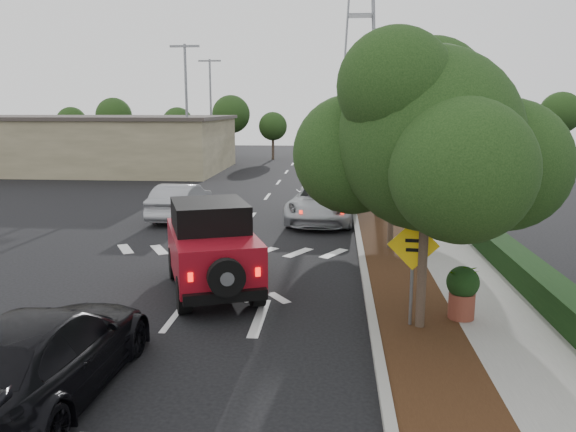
# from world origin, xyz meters

# --- Properties ---
(ground) EXTENTS (120.00, 120.00, 0.00)m
(ground) POSITION_xyz_m (0.00, 0.00, 0.00)
(ground) COLOR black
(ground) RESTS_ON ground
(curb) EXTENTS (0.20, 70.00, 0.15)m
(curb) POSITION_xyz_m (4.60, 12.00, 0.07)
(curb) COLOR #9E9B93
(curb) RESTS_ON ground
(planting_strip) EXTENTS (1.80, 70.00, 0.12)m
(planting_strip) POSITION_xyz_m (5.60, 12.00, 0.06)
(planting_strip) COLOR black
(planting_strip) RESTS_ON ground
(sidewalk) EXTENTS (2.00, 70.00, 0.12)m
(sidewalk) POSITION_xyz_m (7.50, 12.00, 0.06)
(sidewalk) COLOR gray
(sidewalk) RESTS_ON ground
(hedge) EXTENTS (0.80, 70.00, 0.80)m
(hedge) POSITION_xyz_m (8.90, 12.00, 0.40)
(hedge) COLOR black
(hedge) RESTS_ON ground
(commercial_building) EXTENTS (22.00, 12.00, 4.00)m
(commercial_building) POSITION_xyz_m (-16.00, 30.00, 2.00)
(commercial_building) COLOR #7B7255
(commercial_building) RESTS_ON ground
(transmission_tower) EXTENTS (7.00, 4.00, 28.00)m
(transmission_tower) POSITION_xyz_m (6.00, 48.00, 0.00)
(transmission_tower) COLOR slate
(transmission_tower) RESTS_ON ground
(street_tree_near) EXTENTS (3.80, 3.80, 5.92)m
(street_tree_near) POSITION_xyz_m (5.60, -0.50, 0.00)
(street_tree_near) COLOR black
(street_tree_near) RESTS_ON ground
(street_tree_mid) EXTENTS (3.20, 3.20, 5.32)m
(street_tree_mid) POSITION_xyz_m (5.60, 6.50, 0.00)
(street_tree_mid) COLOR black
(street_tree_mid) RESTS_ON ground
(street_tree_far) EXTENTS (3.40, 3.40, 5.62)m
(street_tree_far) POSITION_xyz_m (5.60, 13.00, 0.00)
(street_tree_far) COLOR black
(street_tree_far) RESTS_ON ground
(light_pole_a) EXTENTS (2.00, 0.22, 9.00)m
(light_pole_a) POSITION_xyz_m (-6.50, 26.00, 0.00)
(light_pole_a) COLOR slate
(light_pole_a) RESTS_ON ground
(light_pole_b) EXTENTS (2.00, 0.22, 9.00)m
(light_pole_b) POSITION_xyz_m (-7.50, 38.00, 0.00)
(light_pole_b) COLOR slate
(light_pole_b) RESTS_ON ground
(red_jeep) EXTENTS (3.38, 4.84, 2.37)m
(red_jeep) POSITION_xyz_m (0.42, 2.02, 1.20)
(red_jeep) COLOR black
(red_jeep) RESTS_ON ground
(silver_suv_ahead) EXTENTS (3.23, 6.10, 1.63)m
(silver_suv_ahead) POSITION_xyz_m (3.20, 11.58, 0.82)
(silver_suv_ahead) COLOR #ABADB3
(silver_suv_ahead) RESTS_ON ground
(black_suv_oncoming) EXTENTS (2.24, 5.36, 1.55)m
(black_suv_oncoming) POSITION_xyz_m (-1.10, -3.91, 0.77)
(black_suv_oncoming) COLOR black
(black_suv_oncoming) RESTS_ON ground
(silver_sedan_oncoming) EXTENTS (1.81, 4.76, 1.55)m
(silver_sedan_oncoming) POSITION_xyz_m (-3.05, 11.56, 0.77)
(silver_sedan_oncoming) COLOR #929499
(silver_sedan_oncoming) RESTS_ON ground
(parked_suv) EXTENTS (4.51, 3.23, 1.43)m
(parked_suv) POSITION_xyz_m (-10.45, 26.39, 0.71)
(parked_suv) COLOR #AFB2B7
(parked_suv) RESTS_ON ground
(speed_hump_sign) EXTENTS (1.10, 0.13, 2.36)m
(speed_hump_sign) POSITION_xyz_m (5.40, -0.44, 1.63)
(speed_hump_sign) COLOR slate
(speed_hump_sign) RESTS_ON ground
(terracotta_planter) EXTENTS (0.73, 0.73, 1.27)m
(terracotta_planter) POSITION_xyz_m (6.60, 0.06, 0.86)
(terracotta_planter) COLOR brown
(terracotta_planter) RESTS_ON ground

